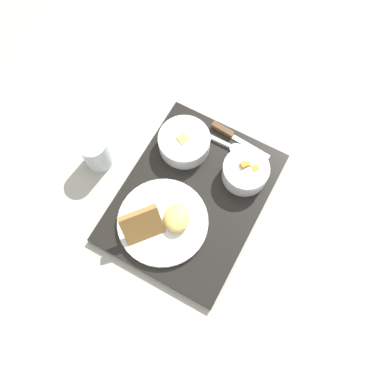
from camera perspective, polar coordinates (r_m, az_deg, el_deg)
The scene contains 8 objects.
ground_plane at distance 0.99m, azimuth 0.00°, elevation -0.92°, with size 4.00×4.00×0.00m, color #ADA89E.
serving_tray at distance 0.98m, azimuth 0.00°, elevation -0.76°, with size 0.47×0.39×0.02m.
bowl_salad at distance 0.98m, azimuth 7.53°, elevation 2.93°, with size 0.11×0.11×0.06m.
bowl_soup at distance 1.00m, azimuth -1.10°, elevation 7.10°, with size 0.13×0.13×0.05m.
plate_main at distance 0.94m, azimuth -4.24°, elevation -4.24°, with size 0.21×0.21×0.09m.
knife at distance 1.04m, azimuth 5.29°, elevation 8.14°, with size 0.02×0.17×0.01m.
spoon at distance 1.03m, azimuth 5.60°, elevation 6.31°, with size 0.04×0.14×0.01m.
glass_water at distance 1.02m, azimuth -13.28°, elevation 5.29°, with size 0.07×0.07×0.09m.
Camera 1 is at (0.25, 0.20, 0.94)m, focal length 38.00 mm.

